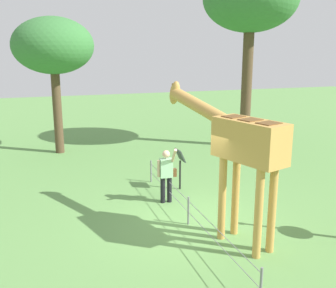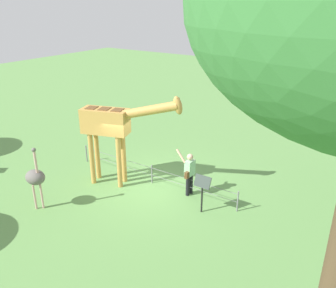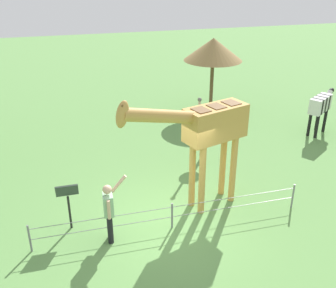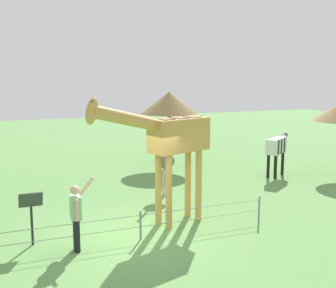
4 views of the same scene
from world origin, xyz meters
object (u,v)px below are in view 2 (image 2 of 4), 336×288
(giraffe, at_px, (113,125))
(ostrich, at_px, (35,177))
(info_sign, at_px, (202,187))
(visitor, at_px, (189,172))

(giraffe, relative_size, ostrich, 1.65)
(ostrich, distance_m, info_sign, 5.42)
(info_sign, bearing_deg, ostrich, -148.32)
(giraffe, xyz_separation_m, ostrich, (-0.95, -2.79, -1.16))
(visitor, distance_m, ostrich, 5.16)
(giraffe, bearing_deg, ostrich, -108.86)
(visitor, relative_size, ostrich, 0.77)
(ostrich, bearing_deg, visitor, 44.43)
(visitor, height_order, ostrich, ostrich)
(giraffe, bearing_deg, info_sign, 0.93)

